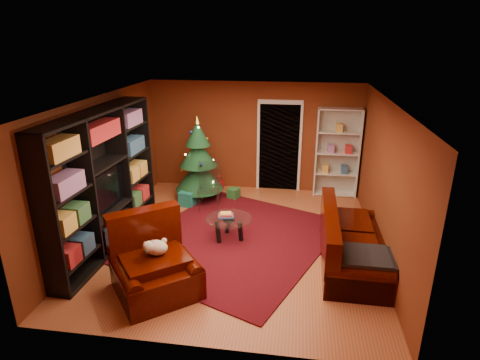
# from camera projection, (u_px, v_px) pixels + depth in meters

# --- Properties ---
(floor) EXTENTS (5.00, 5.50, 0.05)m
(floor) POSITION_uv_depth(u_px,v_px,m) (237.00, 241.00, 7.49)
(floor) COLOR #AC5530
(floor) RESTS_ON ground
(ceiling) EXTENTS (5.00, 5.50, 0.05)m
(ceiling) POSITION_uv_depth(u_px,v_px,m) (236.00, 98.00, 6.58)
(ceiling) COLOR silver
(ceiling) RESTS_ON wall_back
(wall_back) EXTENTS (5.00, 0.05, 2.60)m
(wall_back) POSITION_uv_depth(u_px,v_px,m) (254.00, 137.00, 9.61)
(wall_back) COLOR maroon
(wall_back) RESTS_ON ground
(wall_left) EXTENTS (0.05, 5.50, 2.60)m
(wall_left) POSITION_uv_depth(u_px,v_px,m) (101.00, 168.00, 7.38)
(wall_left) COLOR maroon
(wall_left) RESTS_ON ground
(wall_right) EXTENTS (0.05, 5.50, 2.60)m
(wall_right) POSITION_uv_depth(u_px,v_px,m) (386.00, 182.00, 6.69)
(wall_right) COLOR maroon
(wall_right) RESTS_ON ground
(doorway) EXTENTS (1.06, 0.60, 2.16)m
(doorway) POSITION_uv_depth(u_px,v_px,m) (279.00, 148.00, 9.58)
(doorway) COLOR black
(doorway) RESTS_ON floor
(rug) EXTENTS (4.35, 4.63, 0.02)m
(rug) POSITION_uv_depth(u_px,v_px,m) (233.00, 239.00, 7.50)
(rug) COLOR #530B14
(rug) RESTS_ON floor
(media_unit) EXTENTS (0.64, 3.22, 2.45)m
(media_unit) POSITION_uv_depth(u_px,v_px,m) (102.00, 182.00, 6.89)
(media_unit) COLOR black
(media_unit) RESTS_ON floor
(christmas_tree) EXTENTS (1.25, 1.25, 1.96)m
(christmas_tree) POSITION_uv_depth(u_px,v_px,m) (198.00, 159.00, 9.06)
(christmas_tree) COLOR #134022
(christmas_tree) RESTS_ON floor
(gift_box_teal) EXTENTS (0.39, 0.39, 0.33)m
(gift_box_teal) POSITION_uv_depth(u_px,v_px,m) (188.00, 198.00, 8.96)
(gift_box_teal) COLOR #177E76
(gift_box_teal) RESTS_ON floor
(gift_box_green) EXTENTS (0.32, 0.32, 0.24)m
(gift_box_green) POSITION_uv_depth(u_px,v_px,m) (234.00, 193.00, 9.35)
(gift_box_green) COLOR #256A2F
(gift_box_green) RESTS_ON floor
(gift_box_red) EXTENTS (0.26, 0.26, 0.20)m
(gift_box_red) POSITION_uv_depth(u_px,v_px,m) (219.00, 184.00, 9.97)
(gift_box_red) COLOR maroon
(gift_box_red) RESTS_ON floor
(white_bookshelf) EXTENTS (0.98, 0.36, 2.12)m
(white_bookshelf) POSITION_uv_depth(u_px,v_px,m) (337.00, 153.00, 9.25)
(white_bookshelf) COLOR white
(white_bookshelf) RESTS_ON floor
(armchair) EXTENTS (1.71, 1.71, 0.95)m
(armchair) POSITION_uv_depth(u_px,v_px,m) (155.00, 264.00, 5.83)
(armchair) COLOR black
(armchair) RESTS_ON rug
(dog) EXTENTS (0.50, 0.48, 0.31)m
(dog) POSITION_uv_depth(u_px,v_px,m) (156.00, 248.00, 5.81)
(dog) COLOR beige
(dog) RESTS_ON armchair
(sofa) EXTENTS (1.03, 2.22, 0.95)m
(sofa) POSITION_uv_depth(u_px,v_px,m) (354.00, 238.00, 6.57)
(sofa) COLOR black
(sofa) RESTS_ON rug
(coffee_table) EXTENTS (1.02, 1.02, 0.54)m
(coffee_table) POSITION_uv_depth(u_px,v_px,m) (229.00, 228.00, 7.44)
(coffee_table) COLOR gray
(coffee_table) RESTS_ON rug
(acrylic_chair) EXTENTS (0.54, 0.58, 0.93)m
(acrylic_chair) POSITION_uv_depth(u_px,v_px,m) (209.00, 190.00, 8.63)
(acrylic_chair) COLOR #66605B
(acrylic_chair) RESTS_ON rug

